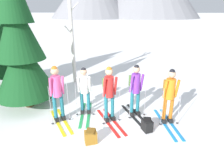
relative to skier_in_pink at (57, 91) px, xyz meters
name	(u,v)px	position (x,y,z in m)	size (l,w,h in m)	color
ground_plane	(104,118)	(1.39, 0.25, -1.04)	(400.00, 400.00, 0.00)	white
skier_in_pink	(57,91)	(0.00, 0.00, 0.00)	(1.20, 1.57, 1.82)	yellow
skier_in_white	(85,90)	(0.74, 0.51, -0.15)	(0.61, 1.71, 1.64)	green
skier_in_red	(109,91)	(1.59, 0.14, -0.02)	(1.12, 1.67, 1.80)	red
skier_in_purple	(135,88)	(2.40, 0.56, -0.04)	(1.03, 1.67, 1.76)	black
skier_in_orange	(170,93)	(3.41, 0.20, -0.05)	(0.68, 1.82, 1.76)	#1E84D1
pine_tree_mid	(10,35)	(-3.22, 3.20, 1.24)	(2.06, 2.06, 4.98)	#51381E
pine_tree_far	(20,44)	(-1.44, 0.87, 1.24)	(2.07, 2.07, 4.99)	#51381E
birch_tree_tall	(72,35)	(-0.46, 3.53, 1.21)	(0.58, 0.89, 4.37)	silver
backpack_on_snow_front	(147,125)	(2.76, -0.32, -0.85)	(0.35, 0.39, 0.38)	black
backpack_on_snow_beside	(91,137)	(1.22, -1.02, -0.85)	(0.38, 0.34, 0.38)	#99661E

